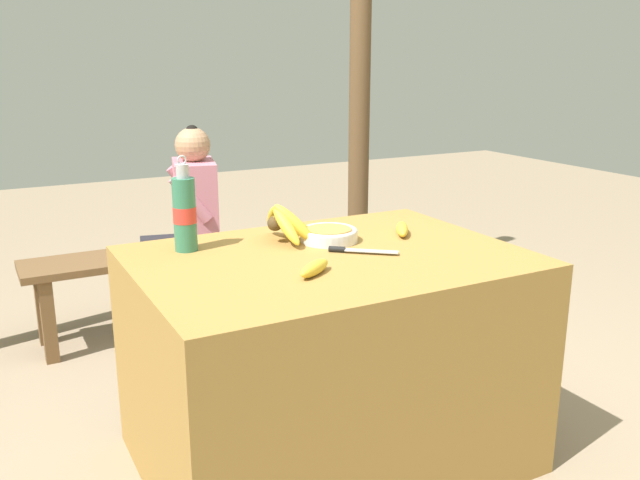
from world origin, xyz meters
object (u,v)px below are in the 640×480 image
Objects in this scene: serving_bowl at (329,234)px; loose_banana_side at (402,229)px; water_bottle at (185,213)px; banana_bunch_green at (286,223)px; support_post_far at (360,92)px; banana_bunch_ripe at (284,223)px; wooden_bench at (199,258)px; knife at (353,250)px; loose_banana_front at (314,268)px; seated_vendor at (186,214)px.

loose_banana_side is (0.28, -0.05, -0.01)m from serving_bowl.
banana_bunch_green is (0.90, 1.13, -0.38)m from water_bottle.
banana_bunch_green is 0.11× the size of support_post_far.
banana_bunch_ripe is 0.17× the size of wooden_bench.
loose_banana_side is 0.84× the size of knife.
loose_banana_front is 0.57m from loose_banana_side.
water_bottle is 1.30m from wooden_bench.
banana_bunch_green is at bearing 112.43° from knife.
serving_bowl is 1.03× the size of knife.
wooden_bench is 1.64× the size of seated_vendor.
serving_bowl is at bearing 110.81° from seated_vendor.
serving_bowl is 0.09× the size of support_post_far.
support_post_far is (0.99, 1.44, 0.40)m from serving_bowl.
banana_bunch_ripe is 1.45× the size of serving_bowl.
banana_bunch_green is at bearing 51.45° from water_bottle.
support_post_far is at bearing 64.46° from loose_banana_side.
seated_vendor is (0.33, 1.11, -0.27)m from water_bottle.
water_bottle is (-0.48, 0.12, 0.10)m from serving_bowl.
support_post_far is at bearing 41.80° from water_bottle.
loose_banana_front is 0.57× the size of banana_bunch_green.
seated_vendor is at bearing 134.91° from knife.
support_post_far reaches higher than loose_banana_front.
knife is 0.08× the size of support_post_far.
banana_bunch_ripe reaches higher than serving_bowl.
water_bottle is at bearing 87.16° from seated_vendor.
seated_vendor reaches higher than wooden_bench.
water_bottle is 0.52m from loose_banana_front.
banana_bunch_green is 0.92m from support_post_far.
seated_vendor is at bearing 97.01° from serving_bowl.
loose_banana_front is 2.18m from support_post_far.
serving_bowl is at bearing 129.02° from knife.
wooden_bench is 0.52m from banana_bunch_green.
banana_bunch_ripe is at bearing -115.20° from banana_bunch_green.
water_bottle reaches higher than knife.
wooden_bench is at bearing 70.80° from water_bottle.
seated_vendor reaches higher than banana_bunch_green.
wooden_bench is (-0.09, 1.25, -0.41)m from serving_bowl.
loose_banana_front is 0.14× the size of seated_vendor.
seated_vendor is at bearing -161.98° from wooden_bench.
water_bottle reaches higher than banana_bunch_green.
water_bottle is 1.64× the size of knife.
wooden_bench is at bearing 87.38° from banana_bunch_ripe.
knife is at bearing -86.34° from wooden_bench.
banana_bunch_ripe reaches higher than knife.
loose_banana_side is 0.10× the size of wooden_bench.
knife is at bearing 110.02° from seated_vendor.
water_bottle is at bearing -128.55° from banana_bunch_green.
serving_bowl reaches higher than banana_bunch_green.
loose_banana_side is 1.33m from banana_bunch_green.
support_post_far is (1.14, 0.21, 0.57)m from seated_vendor.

